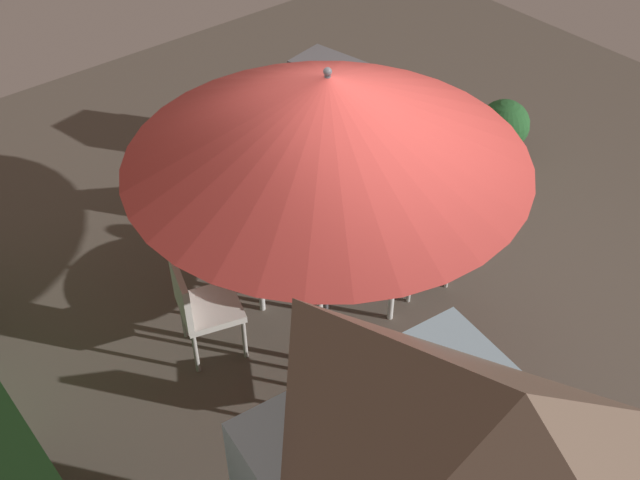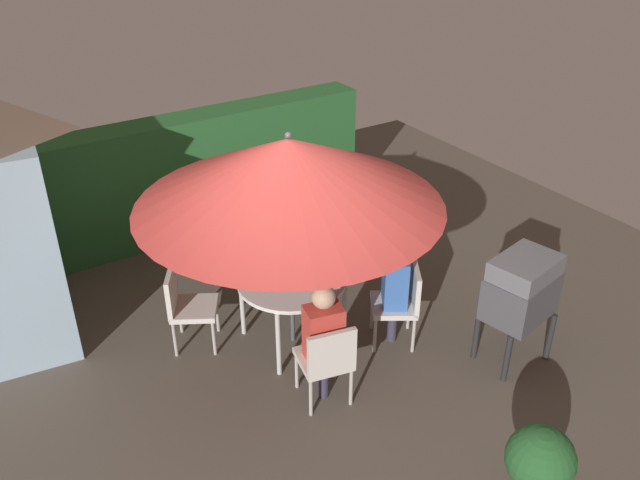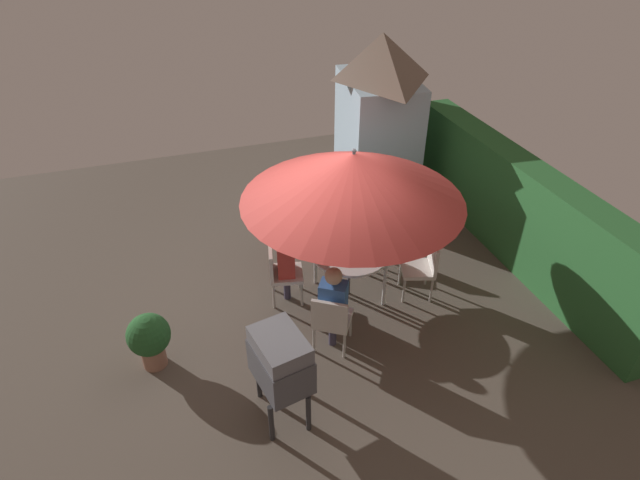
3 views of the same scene
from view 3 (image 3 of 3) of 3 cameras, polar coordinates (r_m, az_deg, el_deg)
The scene contains 13 objects.
ground_plane at distance 7.84m, azimuth -1.54°, elevation -6.01°, with size 11.00×11.00×0.00m, color brown.
hedge_backdrop at distance 8.82m, azimuth 20.70°, elevation 3.11°, with size 5.66×0.51×1.63m.
garden_shed at distance 9.88m, azimuth 6.36°, elevation 13.26°, with size 2.06×1.50×3.01m.
patio_table at distance 7.44m, azimuth 3.28°, elevation -1.69°, with size 1.12×1.12×0.78m.
patio_umbrella at distance 6.77m, azimuth 3.63°, elevation 6.90°, with size 2.98×2.98×2.36m.
bbq_grill at distance 5.77m, azimuth -4.33°, elevation -13.09°, with size 0.79×0.63×1.20m.
chair_near_shed at distance 7.47m, azimuth -4.36°, elevation -3.33°, with size 0.55×0.55×0.90m.
chair_far_side at distance 6.69m, azimuth 1.26°, elevation -8.63°, with size 0.64×0.64×0.90m.
chair_toward_hedge at distance 7.70m, azimuth 11.24°, elevation -2.70°, with size 0.58×0.58×0.90m.
chair_toward_house at distance 8.44m, azimuth 4.39°, elevation 1.64°, with size 0.63×0.63×0.90m.
potted_plant_by_shed at distance 6.87m, azimuth -18.15°, elevation -10.12°, with size 0.54×0.54×0.79m.
person_in_red at distance 7.31m, azimuth -3.78°, elevation -1.66°, with size 0.38×0.31×1.26m.
person_in_blue at distance 6.58m, azimuth 1.46°, elevation -6.46°, with size 0.39×0.42×1.26m.
Camera 3 is at (5.71, -1.67, 5.11)m, focal length 29.29 mm.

